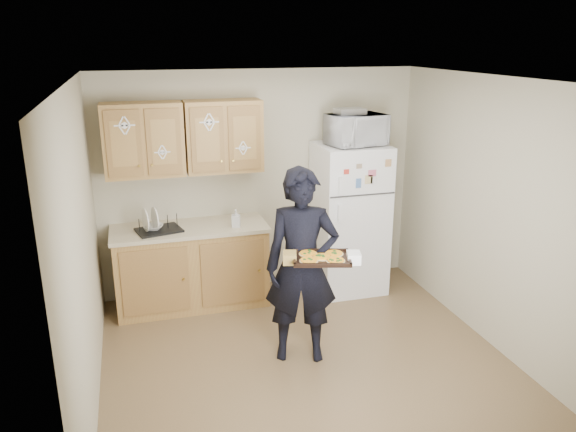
# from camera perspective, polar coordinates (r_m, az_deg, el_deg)

# --- Properties ---
(floor) EXTENTS (3.60, 3.60, 0.00)m
(floor) POSITION_cam_1_polar(r_m,az_deg,el_deg) (5.26, 1.98, -14.68)
(floor) COLOR brown
(floor) RESTS_ON ground
(ceiling) EXTENTS (3.60, 3.60, 0.00)m
(ceiling) POSITION_cam_1_polar(r_m,az_deg,el_deg) (4.46, 2.33, 13.61)
(ceiling) COLOR silver
(ceiling) RESTS_ON wall_back
(wall_back) EXTENTS (3.60, 0.04, 2.50)m
(wall_back) POSITION_cam_1_polar(r_m,az_deg,el_deg) (6.38, -2.86, 3.44)
(wall_back) COLOR #B6AE93
(wall_back) RESTS_ON floor
(wall_front) EXTENTS (3.60, 0.04, 2.50)m
(wall_front) POSITION_cam_1_polar(r_m,az_deg,el_deg) (3.20, 12.35, -12.05)
(wall_front) COLOR #B6AE93
(wall_front) RESTS_ON floor
(wall_left) EXTENTS (0.04, 3.60, 2.50)m
(wall_left) POSITION_cam_1_polar(r_m,az_deg,el_deg) (4.52, -20.16, -3.71)
(wall_left) COLOR #B6AE93
(wall_left) RESTS_ON floor
(wall_right) EXTENTS (0.04, 3.60, 2.50)m
(wall_right) POSITION_cam_1_polar(r_m,az_deg,el_deg) (5.52, 20.22, 0.08)
(wall_right) COLOR #B6AE93
(wall_right) RESTS_ON floor
(refrigerator) EXTENTS (0.75, 0.70, 1.70)m
(refrigerator) POSITION_cam_1_polar(r_m,az_deg,el_deg) (6.42, 6.23, -0.24)
(refrigerator) COLOR white
(refrigerator) RESTS_ON floor
(base_cabinet) EXTENTS (1.60, 0.60, 0.86)m
(base_cabinet) POSITION_cam_1_polar(r_m,az_deg,el_deg) (6.20, -9.76, -5.20)
(base_cabinet) COLOR #985F34
(base_cabinet) RESTS_ON floor
(countertop) EXTENTS (1.64, 0.64, 0.04)m
(countertop) POSITION_cam_1_polar(r_m,az_deg,el_deg) (6.05, -9.98, -1.27)
(countertop) COLOR #BFB493
(countertop) RESTS_ON base_cabinet
(upper_cab_left) EXTENTS (0.80, 0.33, 0.75)m
(upper_cab_left) POSITION_cam_1_polar(r_m,az_deg,el_deg) (5.92, -14.49, 7.50)
(upper_cab_left) COLOR #985F34
(upper_cab_left) RESTS_ON wall_back
(upper_cab_right) EXTENTS (0.80, 0.33, 0.75)m
(upper_cab_right) POSITION_cam_1_polar(r_m,az_deg,el_deg) (6.00, -6.58, 8.06)
(upper_cab_right) COLOR #985F34
(upper_cab_right) RESTS_ON wall_back
(cereal_box) EXTENTS (0.20, 0.07, 0.32)m
(cereal_box) POSITION_cam_1_polar(r_m,az_deg,el_deg) (7.06, 9.21, -4.64)
(cereal_box) COLOR gold
(cereal_box) RESTS_ON floor
(person) EXTENTS (0.74, 0.58, 1.78)m
(person) POSITION_cam_1_polar(r_m,az_deg,el_deg) (4.97, 1.41, -5.16)
(person) COLOR black
(person) RESTS_ON floor
(baking_tray) EXTENTS (0.55, 0.46, 0.04)m
(baking_tray) POSITION_cam_1_polar(r_m,az_deg,el_deg) (4.67, 3.44, -4.36)
(baking_tray) COLOR black
(baking_tray) RESTS_ON person
(pizza_front_left) EXTENTS (0.16, 0.16, 0.02)m
(pizza_front_left) POSITION_cam_1_polar(r_m,az_deg,el_deg) (4.59, 2.13, -4.53)
(pizza_front_left) COLOR orange
(pizza_front_left) RESTS_ON baking_tray
(pizza_front_right) EXTENTS (0.16, 0.16, 0.02)m
(pizza_front_right) POSITION_cam_1_polar(r_m,az_deg,el_deg) (4.60, 4.87, -4.51)
(pizza_front_right) COLOR orange
(pizza_front_right) RESTS_ON baking_tray
(pizza_back_left) EXTENTS (0.16, 0.16, 0.02)m
(pizza_back_left) POSITION_cam_1_polar(r_m,az_deg,el_deg) (4.73, 2.05, -3.81)
(pizza_back_left) COLOR orange
(pizza_back_left) RESTS_ON baking_tray
(pizza_back_right) EXTENTS (0.16, 0.16, 0.02)m
(pizza_back_right) POSITION_cam_1_polar(r_m,az_deg,el_deg) (4.75, 4.71, -3.80)
(pizza_back_right) COLOR orange
(pizza_back_right) RESTS_ON baking_tray
(pizza_center) EXTENTS (0.16, 0.16, 0.02)m
(pizza_center) POSITION_cam_1_polar(r_m,az_deg,el_deg) (4.66, 3.44, -4.16)
(pizza_center) COLOR orange
(pizza_center) RESTS_ON baking_tray
(microwave) EXTENTS (0.67, 0.51, 0.33)m
(microwave) POSITION_cam_1_polar(r_m,az_deg,el_deg) (6.15, 6.96, 8.68)
(microwave) COLOR white
(microwave) RESTS_ON refrigerator
(foil_pan) EXTENTS (0.32, 0.23, 0.06)m
(foil_pan) POSITION_cam_1_polar(r_m,az_deg,el_deg) (6.13, 6.31, 10.55)
(foil_pan) COLOR #B6B7BD
(foil_pan) RESTS_ON microwave
(dish_rack) EXTENTS (0.51, 0.42, 0.18)m
(dish_rack) POSITION_cam_1_polar(r_m,az_deg,el_deg) (5.94, -13.03, -0.70)
(dish_rack) COLOR black
(dish_rack) RESTS_ON countertop
(bowl) EXTENTS (0.24, 0.24, 0.05)m
(bowl) POSITION_cam_1_polar(r_m,az_deg,el_deg) (5.95, -13.51, -1.12)
(bowl) COLOR silver
(bowl) RESTS_ON dish_rack
(soap_bottle) EXTENTS (0.11, 0.11, 0.19)m
(soap_bottle) POSITION_cam_1_polar(r_m,az_deg,el_deg) (5.95, -5.31, -0.22)
(soap_bottle) COLOR white
(soap_bottle) RESTS_ON countertop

